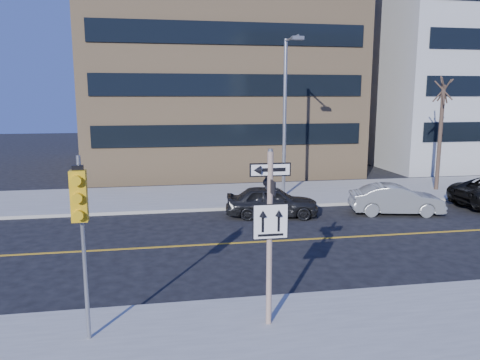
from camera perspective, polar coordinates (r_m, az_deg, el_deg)
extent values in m
plane|color=black|center=(13.63, 1.00, -12.86)|extent=(120.00, 120.00, 0.00)
cylinder|color=beige|center=(10.59, 3.61, -7.33)|extent=(0.13, 0.13, 4.00)
cylinder|color=gray|center=(10.16, 3.74, 3.65)|extent=(0.10, 0.10, 0.06)
cube|color=black|center=(10.22, 3.71, 1.26)|extent=(0.92, 0.03, 0.30)
cube|color=black|center=(10.28, 3.69, -0.67)|extent=(0.03, 0.92, 0.30)
cube|color=white|center=(10.38, 3.75, -5.10)|extent=(0.80, 0.03, 0.80)
cylinder|color=gray|center=(10.44, -18.49, -8.10)|extent=(0.09, 0.09, 4.00)
cube|color=gold|center=(9.95, -19.04, -1.87)|extent=(0.32, 0.22, 1.05)
sphere|color=#8C0705|center=(9.77, -19.27, -0.01)|extent=(0.17, 0.17, 0.17)
sphere|color=black|center=(9.83, -19.15, -2.02)|extent=(0.17, 0.17, 0.17)
sphere|color=black|center=(9.91, -19.04, -4.00)|extent=(0.17, 0.17, 0.17)
imported|color=black|center=(20.97, 3.91, -2.61)|extent=(2.30, 4.33, 1.40)
imported|color=slate|center=(22.54, 18.50, -2.27)|extent=(2.27, 4.33, 1.36)
cylinder|color=gray|center=(24.20, 5.46, 7.33)|extent=(0.18, 0.18, 8.00)
cylinder|color=gray|center=(23.37, 6.30, 16.79)|extent=(0.10, 2.20, 0.10)
cube|color=gray|center=(22.40, 7.03, 16.81)|extent=(0.55, 0.30, 0.16)
cylinder|color=#35281F|center=(28.28, 23.19, 4.72)|extent=(0.22, 0.22, 5.80)
cube|color=#A4845B|center=(37.75, -3.30, 15.73)|extent=(18.00, 18.00, 18.00)
cube|color=#ACB0B2|center=(44.94, 26.69, 11.88)|extent=(20.00, 16.00, 15.00)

